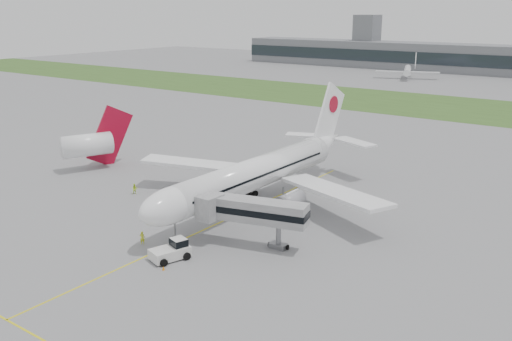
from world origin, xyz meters
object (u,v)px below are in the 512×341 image
Objects in this scene: airliner at (260,171)px; jet_bridge at (250,211)px; neighbor_aircraft at (90,144)px; ground_crew_near at (142,238)px; pushback_tug at (172,250)px.

airliner is 17.18m from jet_bridge.
jet_bridge is 50.41m from neighbor_aircraft.
airliner reaches higher than ground_crew_near.
airliner is at bearing 106.48° from jet_bridge.
airliner is 3.75× the size of jet_bridge.
neighbor_aircraft is (-36.64, 20.63, 4.19)m from ground_crew_near.
ground_crew_near is (-3.31, -22.86, -4.72)m from airliner.
airliner is 24.44m from pushback_tug.
neighbor_aircraft is at bearing 150.92° from jet_bridge.
airliner is 9.73× the size of pushback_tug.
neighbor_aircraft reaches higher than jet_bridge.
jet_bridge is at bearing -58.74° from airliner.
pushback_tug is 0.39× the size of jet_bridge.
ground_crew_near is 0.12× the size of neighbor_aircraft.
ground_crew_near is 42.26m from neighbor_aircraft.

